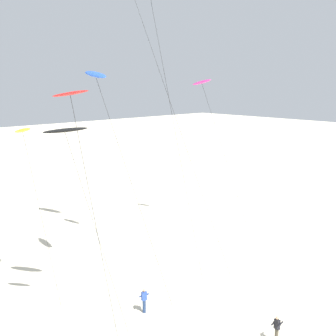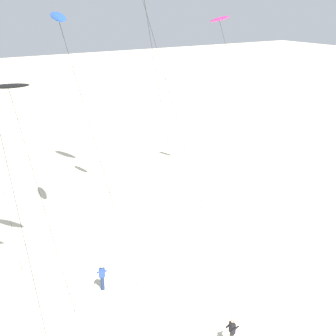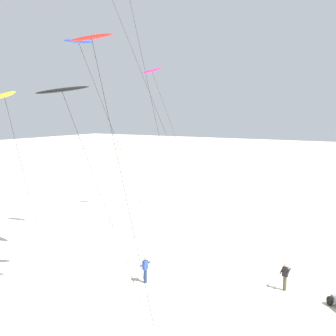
{
  "view_description": "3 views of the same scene",
  "coord_description": "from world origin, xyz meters",
  "px_view_note": "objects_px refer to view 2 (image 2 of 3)",
  "views": [
    {
      "loc": [
        -23.76,
        -10.74,
        15.02
      ],
      "look_at": [
        -3.37,
        10.97,
        9.19
      ],
      "focal_mm": 48.64,
      "sensor_mm": 36.0,
      "label": 1
    },
    {
      "loc": [
        -15.45,
        -11.72,
        16.37
      ],
      "look_at": [
        0.02,
        12.75,
        5.76
      ],
      "focal_mm": 49.77,
      "sensor_mm": 36.0,
      "label": 2
    },
    {
      "loc": [
        -28.06,
        -4.51,
        10.81
      ],
      "look_at": [
        -3.28,
        10.34,
        6.98
      ],
      "focal_mm": 46.77,
      "sensor_mm": 36.0,
      "label": 3
    }
  ],
  "objects_px": {
    "kite_magenta": "(220,22)",
    "kite_black": "(9,88)",
    "kite_flyer_nearest": "(102,277)",
    "kite_flyer_middle": "(232,332)",
    "kite_blue": "(59,19)"
  },
  "relations": [
    {
      "from": "kite_magenta",
      "to": "kite_flyer_middle",
      "type": "distance_m",
      "value": 25.35
    },
    {
      "from": "kite_magenta",
      "to": "kite_flyer_nearest",
      "type": "relative_size",
      "value": 9.07
    },
    {
      "from": "kite_blue",
      "to": "kite_flyer_nearest",
      "type": "relative_size",
      "value": 9.43
    },
    {
      "from": "kite_magenta",
      "to": "kite_flyer_nearest",
      "type": "bearing_deg",
      "value": -148.76
    },
    {
      "from": "kite_black",
      "to": "kite_flyer_nearest",
      "type": "bearing_deg",
      "value": -45.93
    },
    {
      "from": "kite_magenta",
      "to": "kite_black",
      "type": "bearing_deg",
      "value": -162.09
    },
    {
      "from": "kite_magenta",
      "to": "kite_black",
      "type": "height_order",
      "value": "kite_magenta"
    },
    {
      "from": "kite_flyer_nearest",
      "to": "kite_magenta",
      "type": "bearing_deg",
      "value": 31.24
    },
    {
      "from": "kite_magenta",
      "to": "kite_blue",
      "type": "bearing_deg",
      "value": -165.04
    },
    {
      "from": "kite_flyer_middle",
      "to": "kite_magenta",
      "type": "bearing_deg",
      "value": 54.59
    },
    {
      "from": "kite_black",
      "to": "kite_flyer_nearest",
      "type": "height_order",
      "value": "kite_black"
    },
    {
      "from": "kite_blue",
      "to": "kite_black",
      "type": "relative_size",
      "value": 1.28
    },
    {
      "from": "kite_blue",
      "to": "kite_flyer_nearest",
      "type": "height_order",
      "value": "kite_blue"
    },
    {
      "from": "kite_magenta",
      "to": "kite_black",
      "type": "distance_m",
      "value": 20.17
    },
    {
      "from": "kite_magenta",
      "to": "kite_flyer_middle",
      "type": "relative_size",
      "value": 9.07
    }
  ]
}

